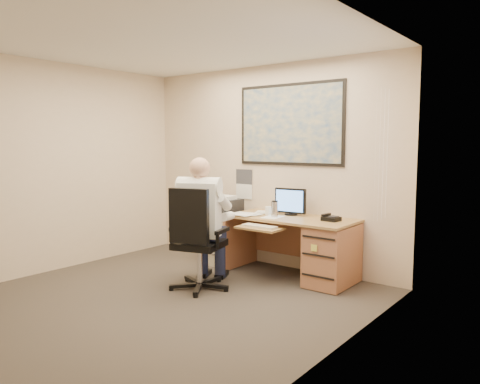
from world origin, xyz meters
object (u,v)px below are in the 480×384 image
Objects in this scene: filing_cabinet at (226,234)px; person at (201,223)px; office_chair at (195,260)px; desk at (315,245)px.

person reaches higher than filing_cabinet.
office_chair reaches higher than filing_cabinet.
office_chair is at bearing -123.80° from person.
office_chair reaches higher than desk.
office_chair is 0.42m from person.
person reaches higher than office_chair.
office_chair is 0.78× the size of person.
filing_cabinet is 1.22m from person.
desk reaches higher than filing_cabinet.
filing_cabinet is at bearing 179.19° from desk.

